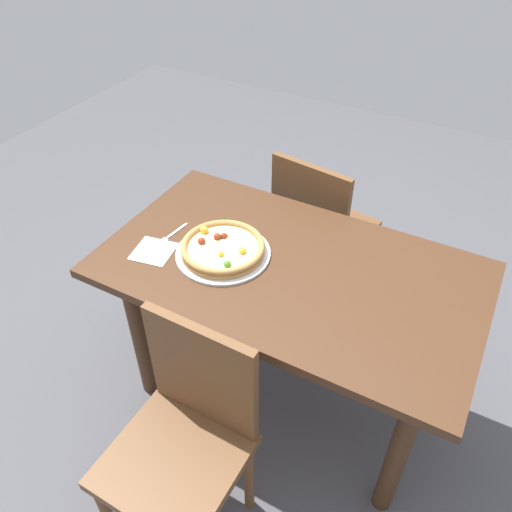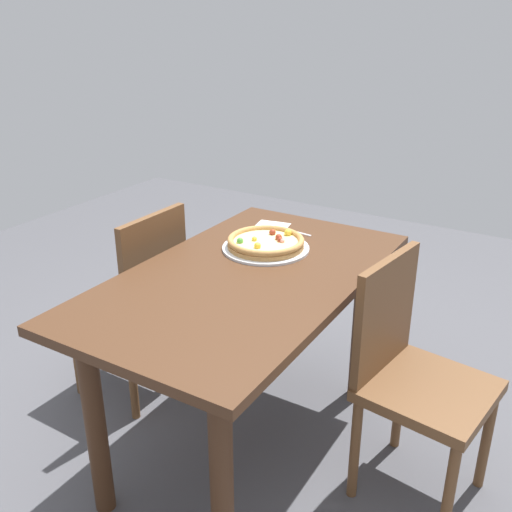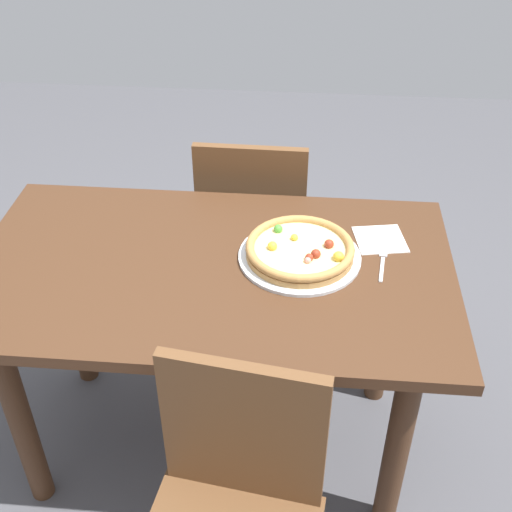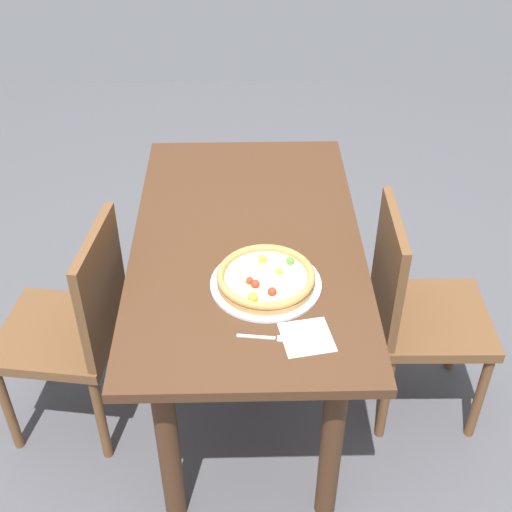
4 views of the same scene
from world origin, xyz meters
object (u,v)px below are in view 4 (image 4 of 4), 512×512
Objects in this scene: fork at (271,338)px; chair_near at (75,325)px; plate at (266,284)px; napkin at (307,337)px; dining_table at (247,268)px; chair_far at (416,309)px; pizza at (266,278)px.

chair_near is at bearing 159.09° from fork.
napkin is at bearing 25.07° from plate.
chair_far is (0.06, 0.60, -0.15)m from dining_table.
plate is at bearing 163.24° from pizza.
napkin reaches higher than dining_table.
dining_table is at bearing -167.16° from pizza.
pizza reaches higher than napkin.
chair_far reaches higher than pizza.
chair_near is 0.73m from pizza.
pizza is at bearing -154.83° from napkin.
chair_near is at bearing -78.82° from dining_table.
plate is 0.25m from napkin.
pizza reaches higher than fork.
chair_near and chair_far have the same top height.
pizza is 1.83× the size of fork.
napkin is at bearing 25.17° from pizza.
chair_near is 0.72m from plate.
plate is at bearing -92.35° from chair_near.
chair_far is at bearing 108.09° from pizza.
chair_near reaches higher than pizza.
plate is at bearing 12.92° from dining_table.
dining_table is 0.49m from fork.
chair_near is at bearing -114.87° from napkin.
chair_far is at bearing 108.03° from plate.
plate is 0.23m from fork.
napkin is (0.47, 0.16, 0.13)m from dining_table.
chair_far is 0.66m from napkin.
chair_far reaches higher than fork.
dining_table is 4.41× the size of pizza.
plate is at bearing -71.01° from chair_far.
pizza is (0.18, -0.54, 0.31)m from chair_far.
dining_table is 0.62m from chair_far.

